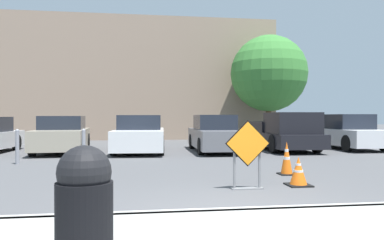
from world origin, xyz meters
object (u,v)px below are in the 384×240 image
object	(u,v)px
parked_car_third	(140,135)
parked_car_fifth	(349,133)
trash_bin	(84,202)
pickup_truck	(285,133)
traffic_cone_nearest	(298,172)
road_closed_sign	(248,151)
parked_car_fourth	(215,135)
bollard_nearest	(84,145)
parked_car_second	(62,135)
bollard_second	(17,146)
traffic_cone_second	(287,158)

from	to	relation	value
parked_car_third	parked_car_fifth	bearing A→B (deg)	-175.49
trash_bin	pickup_truck	bearing A→B (deg)	60.41
traffic_cone_nearest	parked_car_fifth	distance (m)	10.07
road_closed_sign	parked_car_third	xyz separation A→B (m)	(-2.08, 8.18, -0.07)
traffic_cone_nearest	parked_car_fourth	bearing A→B (deg)	91.26
traffic_cone_nearest	bollard_nearest	size ratio (longest dim) A/B	0.56
road_closed_sign	parked_car_second	size ratio (longest dim) A/B	0.32
parked_car_third	road_closed_sign	bearing A→B (deg)	107.85
trash_bin	parked_car_fifth	bearing A→B (deg)	50.88
parked_car_third	pickup_truck	bearing A→B (deg)	-177.36
parked_car_third	parked_car_second	bearing A→B (deg)	1.13
parked_car_fifth	trash_bin	world-z (taller)	parked_car_fifth
road_closed_sign	traffic_cone_nearest	bearing A→B (deg)	10.87
parked_car_second	trash_bin	xyz separation A→B (m)	(2.53, -11.95, -0.03)
traffic_cone_nearest	bollard_second	world-z (taller)	bollard_second
parked_car_fifth	parked_car_second	bearing A→B (deg)	0.78
trash_bin	traffic_cone_second	bearing A→B (deg)	52.25
parked_car_third	bollard_nearest	size ratio (longest dim) A/B	4.41
traffic_cone_nearest	traffic_cone_second	distance (m)	1.49
road_closed_sign	bollard_second	xyz separation A→B (m)	(-5.75, 4.75, -0.20)
traffic_cone_nearest	bollard_nearest	world-z (taller)	bollard_nearest
parked_car_fourth	parked_car_fifth	distance (m)	6.14
road_closed_sign	bollard_nearest	world-z (taller)	road_closed_sign
parked_car_fourth	parked_car_fifth	size ratio (longest dim) A/B	1.10
parked_car_third	bollard_nearest	world-z (taller)	parked_car_third
traffic_cone_nearest	bollard_second	distance (m)	8.26
bollard_nearest	parked_car_fourth	bearing A→B (deg)	34.43
parked_car_third	trash_bin	world-z (taller)	parked_car_third
traffic_cone_nearest	parked_car_third	bearing A→B (deg)	112.12
parked_car_second	parked_car_third	world-z (taller)	parked_car_third
parked_car_fourth	pickup_truck	distance (m)	3.05
parked_car_fourth	traffic_cone_second	bearing A→B (deg)	95.80
road_closed_sign	parked_car_fourth	distance (m)	8.09
parked_car_second	parked_car_fourth	bearing A→B (deg)	174.73
parked_car_fifth	bollard_nearest	world-z (taller)	parked_car_fifth
pickup_truck	bollard_nearest	xyz separation A→B (m)	(-7.85, -3.33, -0.16)
parked_car_third	pickup_truck	size ratio (longest dim) A/B	0.90
bollard_nearest	parked_car_fifth	bearing A→B (deg)	18.15
parked_car_fifth	bollard_second	distance (m)	13.36
parked_car_fourth	bollard_second	world-z (taller)	parked_car_fourth
trash_bin	bollard_nearest	distance (m)	8.47
traffic_cone_second	trash_bin	size ratio (longest dim) A/B	0.79
road_closed_sign	bollard_nearest	distance (m)	6.09
traffic_cone_nearest	pickup_truck	distance (m)	8.38
road_closed_sign	parked_car_fifth	world-z (taller)	parked_car_fifth
road_closed_sign	traffic_cone_second	world-z (taller)	road_closed_sign
traffic_cone_nearest	bollard_nearest	distance (m)	6.72
traffic_cone_nearest	parked_car_third	size ratio (longest dim) A/B	0.13
parked_car_third	parked_car_fifth	size ratio (longest dim) A/B	1.11
traffic_cone_second	parked_car_fourth	distance (m)	6.39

